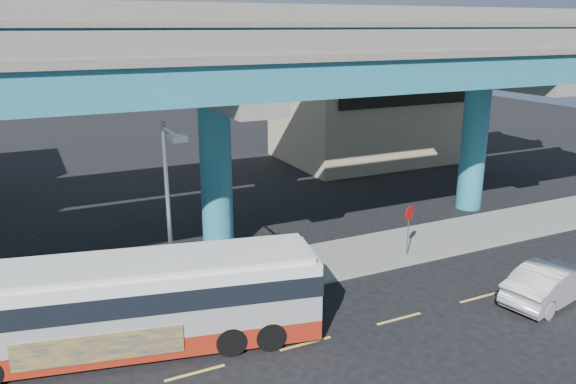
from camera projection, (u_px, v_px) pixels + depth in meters
name	position (u px, v px, depth m)	size (l,w,h in m)	color
ground	(302.00, 339.00, 19.91)	(120.00, 120.00, 0.00)	black
sidewalk	(245.00, 277.00, 24.64)	(70.00, 4.00, 0.15)	gray
lane_markings	(306.00, 343.00, 19.65)	(58.00, 0.12, 0.01)	#D8C64C
viaduct	(211.00, 62.00, 25.16)	(52.00, 12.40, 11.70)	#1F6B78
building_beige	(370.00, 116.00, 46.23)	(14.00, 10.23, 7.00)	tan
transit_bus	(133.00, 301.00, 18.89)	(12.91, 5.28, 3.25)	maroon
sedan	(551.00, 283.00, 22.48)	(5.16, 2.73, 1.62)	#BCBBC1
parked_car	(25.00, 300.00, 20.93)	(4.40, 2.54, 1.41)	#313237
street_lamp	(171.00, 194.00, 20.02)	(0.50, 2.40, 7.30)	gray
stop_sign	(409.00, 220.00, 26.16)	(0.71, 0.35, 2.55)	gray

